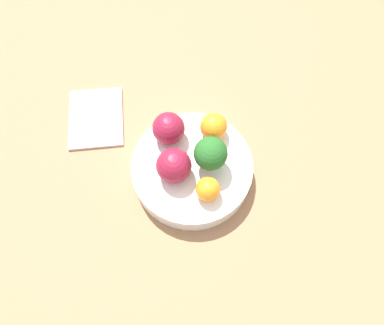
{
  "coord_description": "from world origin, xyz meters",
  "views": [
    {
      "loc": [
        0.12,
        0.24,
        0.65
      ],
      "look_at": [
        0.0,
        0.0,
        0.07
      ],
      "focal_mm": 35.0,
      "sensor_mm": 36.0,
      "label": 1
    }
  ],
  "objects": [
    {
      "name": "napkin",
      "position": [
        0.12,
        -0.19,
        0.02
      ],
      "size": [
        0.14,
        0.16,
        0.01
      ],
      "color": "beige",
      "rests_on": "table_surface"
    },
    {
      "name": "orange_back",
      "position": [
        -0.06,
        -0.04,
        0.08
      ],
      "size": [
        0.05,
        0.05,
        0.05
      ],
      "color": "orange",
      "rests_on": "bowl"
    },
    {
      "name": "ground_plane",
      "position": [
        0.0,
        0.0,
        0.0
      ],
      "size": [
        6.0,
        6.0,
        0.0
      ],
      "primitive_type": "plane",
      "color": "gray"
    },
    {
      "name": "orange_front",
      "position": [
        -0.0,
        0.06,
        0.08
      ],
      "size": [
        0.04,
        0.04,
        0.04
      ],
      "color": "orange",
      "rests_on": "bowl"
    },
    {
      "name": "bowl",
      "position": [
        0.0,
        0.0,
        0.04
      ],
      "size": [
        0.21,
        0.21,
        0.04
      ],
      "color": "white",
      "rests_on": "table_surface"
    },
    {
      "name": "apple_red",
      "position": [
        0.03,
        -0.0,
        0.09
      ],
      "size": [
        0.06,
        0.06,
        0.06
      ],
      "color": "maroon",
      "rests_on": "bowl"
    },
    {
      "name": "broccoli",
      "position": [
        -0.03,
        0.01,
        0.1
      ],
      "size": [
        0.06,
        0.06,
        0.07
      ],
      "color": "#99C17A",
      "rests_on": "bowl"
    },
    {
      "name": "apple_green",
      "position": [
        0.01,
        -0.07,
        0.09
      ],
      "size": [
        0.06,
        0.06,
        0.06
      ],
      "color": "maroon",
      "rests_on": "bowl"
    },
    {
      "name": "table_surface",
      "position": [
        0.0,
        0.0,
        0.01
      ],
      "size": [
        1.2,
        1.2,
        0.02
      ],
      "color": "#936D4C",
      "rests_on": "ground_plane"
    }
  ]
}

